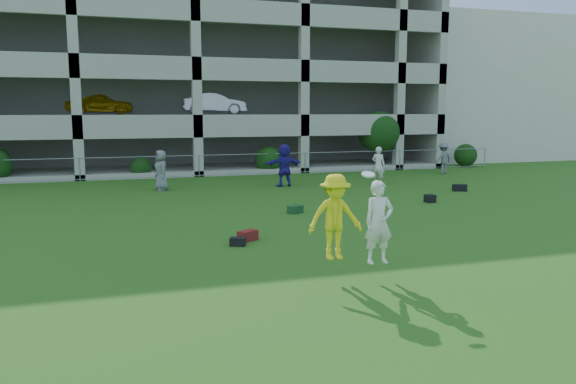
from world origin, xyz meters
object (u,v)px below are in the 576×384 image
object	(u,v)px
parking_garage	(177,73)
bystander_e	(378,165)
bystander_f	(443,158)
stucco_building	(469,92)
frisbee_contest	(346,218)
bystander_d	(284,165)
crate_d	(430,199)
bystander_c	(161,170)

from	to	relation	value
parking_garage	bystander_e	bearing A→B (deg)	-61.18
bystander_f	bystander_e	bearing A→B (deg)	12.47
stucco_building	frisbee_contest	bearing A→B (deg)	-128.89
frisbee_contest	bystander_e	bearing A→B (deg)	60.96
bystander_d	bystander_e	distance (m)	4.62
bystander_d	stucco_building	bearing A→B (deg)	-149.90
bystander_e	crate_d	distance (m)	5.69
bystander_c	bystander_f	xyz separation A→B (m)	(15.67, 2.01, -0.02)
bystander_e	frisbee_contest	bearing A→B (deg)	110.57
frisbee_contest	parking_garage	world-z (taller)	parking_garage
bystander_e	bystander_f	size ratio (longest dim) A/B	1.03
crate_d	parking_garage	bearing A→B (deg)	110.06
bystander_d	frisbee_contest	distance (m)	14.68
bystander_c	bystander_f	bearing A→B (deg)	83.06
bystander_c	bystander_d	distance (m)	5.61
bystander_d	parking_garage	world-z (taller)	parking_garage
bystander_d	bystander_f	bearing A→B (deg)	-171.78
bystander_d	bystander_c	bearing A→B (deg)	-9.17
bystander_d	bystander_f	size ratio (longest dim) A/B	1.13
bystander_d	frisbee_contest	world-z (taller)	frisbee_contest
bystander_f	frisbee_contest	xyz separation A→B (m)	(-13.16, -16.75, 0.43)
bystander_c	frisbee_contest	distance (m)	14.96
parking_garage	crate_d	bearing A→B (deg)	-69.94
stucco_building	crate_d	xyz separation A→B (m)	(-15.77, -20.12, -4.85)
stucco_building	parking_garage	xyz separation A→B (m)	(-23.01, -0.30, 1.01)
bystander_d	bystander_f	distance (m)	10.36
stucco_building	bystander_f	bearing A→B (deg)	-129.93
stucco_building	bystander_e	distance (m)	21.40
stucco_building	frisbee_contest	distance (m)	36.59
bystander_c	crate_d	distance (m)	11.64
bystander_e	parking_garage	bearing A→B (deg)	-11.57
bystander_f	crate_d	xyz separation A→B (m)	(-6.07, -8.54, -0.73)
bystander_c	bystander_d	bearing A→B (deg)	71.76
bystander_f	parking_garage	size ratio (longest dim) A/B	0.06
stucco_building	frisbee_contest	xyz separation A→B (m)	(-22.85, -28.33, -3.70)
bystander_c	parking_garage	bearing A→B (deg)	155.66
bystander_e	frisbee_contest	world-z (taller)	frisbee_contest
stucco_building	parking_garage	world-z (taller)	parking_garage
crate_d	parking_garage	size ratio (longest dim) A/B	0.01
bystander_e	bystander_f	distance (m)	6.22
bystander_f	crate_d	world-z (taller)	bystander_f
bystander_c	parking_garage	size ratio (longest dim) A/B	0.06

